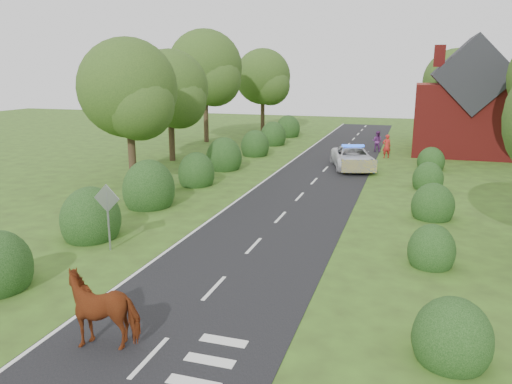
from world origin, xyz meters
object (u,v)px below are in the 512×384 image
(road_sign, at_px, (107,207))
(cow, at_px, (105,312))
(police_van, at_px, (352,158))
(pedestrian_purple, at_px, (377,141))
(pedestrian_red, at_px, (387,146))

(road_sign, distance_m, cow, 6.73)
(road_sign, height_order, police_van, road_sign)
(police_van, height_order, pedestrian_purple, pedestrian_purple)
(cow, distance_m, pedestrian_purple, 32.72)
(police_van, relative_size, pedestrian_red, 3.26)
(cow, height_order, pedestrian_red, pedestrian_red)
(road_sign, distance_m, pedestrian_red, 25.45)
(police_van, bearing_deg, cow, -112.99)
(road_sign, height_order, pedestrian_red, road_sign)
(police_van, bearing_deg, pedestrian_purple, 66.81)
(road_sign, xyz_separation_m, cow, (3.60, -5.62, -0.88))
(police_van, height_order, pedestrian_red, pedestrian_red)
(cow, xyz_separation_m, police_van, (3.09, 24.42, -0.03))
(cow, xyz_separation_m, pedestrian_purple, (4.13, 32.46, 0.08))
(cow, relative_size, pedestrian_red, 1.21)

